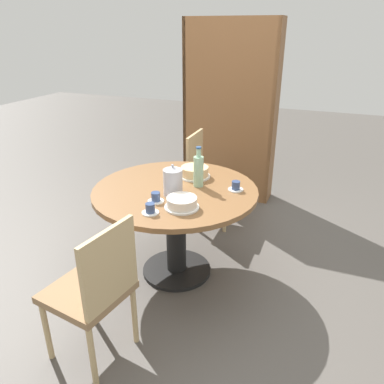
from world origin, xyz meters
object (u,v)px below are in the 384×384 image
Objects in this scene: cup_a at (156,198)px; bookshelf at (228,116)px; chair_a at (208,176)px; cake_second at (182,203)px; coffee_pot at (173,181)px; cake_main at (195,172)px; cup_b at (236,187)px; water_bottle at (199,170)px; chair_b at (95,289)px; cup_c at (150,209)px.

bookshelf is at bearing 92.19° from cup_a.
cup_a is at bearing -178.56° from chair_a.
coffee_pot is at bearing 129.38° from cake_second.
bookshelf reaches higher than cake_second.
chair_a reaches higher than cake_main.
cup_a is at bearing 92.19° from bookshelf.
cup_a is at bearing -138.90° from cup_b.
chair_a is 3.90× the size of cake_second.
coffee_pot is 0.76× the size of water_bottle.
chair_b reaches higher than cup_c.
chair_b is at bearing -115.05° from cup_b.
water_bottle is 0.42m from cup_a.
chair_b reaches higher than cake_second.
chair_a is at bearing 92.03° from bookshelf.
bookshelf reaches higher than cup_a.
coffee_pot is 0.93× the size of cake_main.
coffee_pot reaches higher than cup_a.
bookshelf is 17.31× the size of cup_b.
cake_second is (0.14, -0.17, -0.07)m from coffee_pot.
cup_b is (0.50, -0.80, 0.28)m from chair_a.
coffee_pot is at bearing -92.42° from cake_main.
cake_second is at bearing -85.23° from water_bottle.
cup_c is (-0.01, -0.32, -0.08)m from coffee_pot.
coffee_pot is (0.13, -1.75, -0.08)m from bookshelf.
chair_a is 1.27m from cake_second.
cake_second is at bearing -6.27° from cup_a.
cup_b is (0.52, -1.51, -0.16)m from bookshelf.
chair_a is 0.93m from water_bottle.
water_bottle is (0.22, -0.83, 0.37)m from chair_a.
coffee_pot is 1.00× the size of cake_second.
coffee_pot reaches higher than cake_main.
chair_a is at bearing 95.94° from coffee_pot.
water_bottle is 2.74× the size of cup_a.
water_bottle reaches higher than cake_second.
chair_a is 3.91× the size of coffee_pot.
chair_b is (-0.00, -1.87, 0.00)m from chair_a.
bookshelf is 8.36× the size of cake_second.
bookshelf reaches higher than cup_b.
water_bottle is 1.32× the size of cake_second.
cake_main is at bearing 81.74° from cup_a.
water_bottle is (0.22, 1.05, 0.37)m from chair_b.
chair_a is 0.73m from cake_main.
chair_a is 1.10m from coffee_pot.
bookshelf is 7.78× the size of cake_main.
cup_c is (0.12, -2.07, -0.16)m from bookshelf.
coffee_pot is at bearing -174.91° from chair_a.
cake_main reaches higher than cup_b.
cup_b is 1.00× the size of cup_c.
cake_second reaches higher than cup_c.
cake_main is at bearing 102.89° from cake_second.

